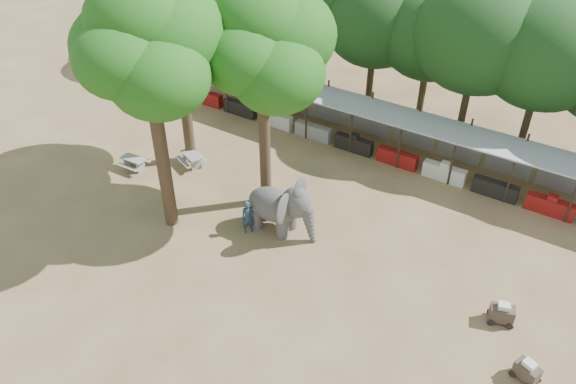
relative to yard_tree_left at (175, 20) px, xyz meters
The scene contains 12 objects.
ground 14.23m from the yard_tree_left, 38.20° to the right, with size 100.00×100.00×0.00m, color brown.
vendor_stalls 13.30m from the yard_tree_left, 36.06° to the left, with size 28.00×2.99×2.80m.
yard_tree_left is the anchor object (origin of this frame).
yard_tree_center 5.92m from the yard_tree_left, 59.04° to the right, with size 7.10×6.90×12.04m.
yard_tree_back 6.09m from the yard_tree_left, ahead, with size 7.10×6.90×11.36m.
backdrop_trees 15.17m from the yard_tree_left, 52.28° to the left, with size 46.46×5.95×8.33m.
elephant 10.90m from the yard_tree_left, 18.64° to the right, with size 3.75×2.88×2.87m.
handler 10.66m from the yard_tree_left, 28.65° to the right, with size 0.65×0.43×1.81m, color #26384C.
picnic_table_near 8.42m from the yard_tree_left, 125.01° to the right, with size 1.50×1.36×0.72m.
picnic_table_far 7.77m from the yard_tree_left, 47.19° to the right, with size 1.89×1.81×0.74m.
cart_front 22.38m from the yard_tree_left, 13.89° to the right, with size 1.14×0.95×0.96m.
cart_back 20.55m from the yard_tree_left, ahead, with size 1.19×0.95×1.01m.
Camera 1 is at (10.65, -13.25, 18.03)m, focal length 35.00 mm.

